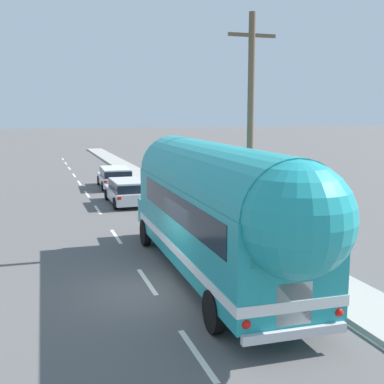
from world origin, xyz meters
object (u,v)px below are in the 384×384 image
at_px(painted_bus, 219,208).
at_px(car_lead, 128,190).
at_px(utility_pole, 250,128).
at_px(car_second, 115,176).

xyz_separation_m(painted_bus, car_lead, (-0.14, 13.61, -1.52)).
bearing_deg(utility_pole, car_lead, 105.58).
height_order(car_lead, car_second, same).
bearing_deg(car_lead, car_second, 87.31).
bearing_deg(utility_pole, painted_bus, -125.19).
xyz_separation_m(utility_pole, car_second, (-2.47, 16.18, -3.63)).
distance_m(painted_bus, car_lead, 13.70).
relative_size(painted_bus, car_lead, 2.80).
height_order(utility_pole, car_second, utility_pole).
xyz_separation_m(painted_bus, car_second, (0.15, 19.89, -1.51)).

